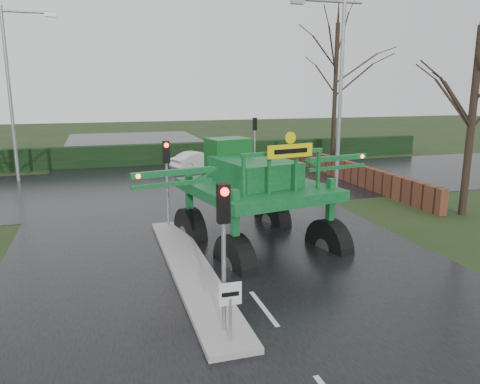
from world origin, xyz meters
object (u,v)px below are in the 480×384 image
object	(u,v)px
traffic_signal_near	(224,227)
street_light_left_far	(14,79)
crop_sprayer	(231,189)
white_sedan	(198,170)
street_light_right	(336,78)
keep_left_sign	(230,302)
traffic_signal_far	(255,132)
traffic_signal_mid	(167,165)

from	to	relation	value
traffic_signal_near	street_light_left_far	bearing A→B (deg)	108.17
crop_sprayer	white_sedan	size ratio (longest dim) A/B	2.39
street_light_right	crop_sprayer	xyz separation A→B (m)	(-8.12, -8.75, -3.53)
keep_left_sign	traffic_signal_far	distance (m)	22.93
keep_left_sign	white_sedan	distance (m)	22.63
keep_left_sign	street_light_right	distance (m)	17.23
keep_left_sign	street_light_left_far	distance (m)	23.11
street_light_left_far	crop_sprayer	xyz separation A→B (m)	(8.27, -16.75, -3.53)
traffic_signal_far	traffic_signal_mid	bearing A→B (deg)	58.07
traffic_signal_mid	white_sedan	distance (m)	14.09
street_light_right	white_sedan	distance (m)	11.94
street_light_right	street_light_left_far	world-z (taller)	same
traffic_signal_mid	traffic_signal_far	xyz separation A→B (m)	(7.80, 12.52, 0.00)
crop_sprayer	white_sedan	bearing A→B (deg)	70.19
keep_left_sign	traffic_signal_near	bearing A→B (deg)	90.00
keep_left_sign	white_sedan	world-z (taller)	keep_left_sign
street_light_right	traffic_signal_mid	bearing A→B (deg)	-154.60
street_light_left_far	crop_sprayer	distance (m)	19.01
traffic_signal_near	street_light_left_far	world-z (taller)	street_light_left_far
traffic_signal_near	crop_sprayer	xyz separation A→B (m)	(1.37, 4.26, -0.13)
traffic_signal_near	street_light_right	distance (m)	16.46
keep_left_sign	crop_sprayer	size ratio (longest dim) A/B	0.15
traffic_signal_far	street_light_right	bearing A→B (deg)	101.95
white_sedan	street_light_right	bearing A→B (deg)	-171.39
crop_sprayer	white_sedan	distance (m)	17.86
street_light_right	street_light_left_far	bearing A→B (deg)	153.98
traffic_signal_mid	street_light_left_far	size ratio (longest dim) A/B	0.35
traffic_signal_near	white_sedan	size ratio (longest dim) A/B	0.92
traffic_signal_near	street_light_right	bearing A→B (deg)	53.87
traffic_signal_mid	street_light_right	size ratio (longest dim) A/B	0.35
traffic_signal_far	street_light_left_far	distance (m)	15.08
traffic_signal_near	crop_sprayer	bearing A→B (deg)	72.11
crop_sprayer	keep_left_sign	bearing A→B (deg)	-117.43
white_sedan	keep_left_sign	bearing A→B (deg)	146.27
street_light_left_far	crop_sprayer	size ratio (longest dim) A/B	1.09
traffic_signal_mid	keep_left_sign	bearing A→B (deg)	-90.00
street_light_left_far	crop_sprayer	world-z (taller)	street_light_left_far
traffic_signal_near	street_light_left_far	size ratio (longest dim) A/B	0.35
street_light_left_far	traffic_signal_far	bearing A→B (deg)	0.03
traffic_signal_mid	street_light_left_far	bearing A→B (deg)	118.86
keep_left_sign	traffic_signal_near	xyz separation A→B (m)	(0.00, 0.49, 1.53)
traffic_signal_near	crop_sprayer	distance (m)	4.48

